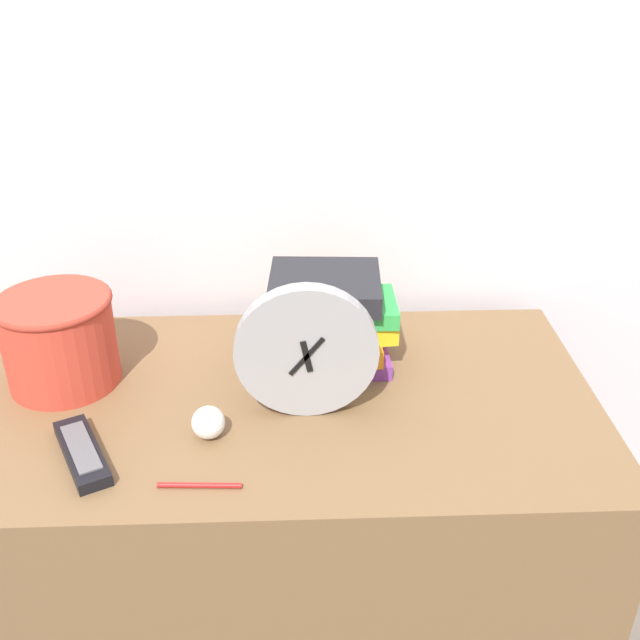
{
  "coord_description": "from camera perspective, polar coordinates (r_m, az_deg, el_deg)",
  "views": [
    {
      "loc": [
        0.1,
        -0.78,
        1.51
      ],
      "look_at": [
        0.14,
        0.34,
        0.89
      ],
      "focal_mm": 42.0,
      "sensor_mm": 36.0,
      "label": 1
    }
  ],
  "objects": [
    {
      "name": "pen",
      "position": [
        1.14,
        -9.16,
        -12.33
      ],
      "size": [
        0.13,
        0.01,
        0.01
      ],
      "color": "#B21E1E",
      "rests_on": "desk"
    },
    {
      "name": "crumpled_paper_ball",
      "position": [
        1.22,
        -8.51,
        -7.73
      ],
      "size": [
        0.05,
        0.05,
        0.05
      ],
      "color": "white",
      "rests_on": "desk"
    },
    {
      "name": "basket",
      "position": [
        1.39,
        -19.28,
        -1.3
      ],
      "size": [
        0.2,
        0.2,
        0.17
      ],
      "color": "#C63D2D",
      "rests_on": "desk"
    },
    {
      "name": "wall_back",
      "position": [
        1.49,
        -6.18,
        16.78
      ],
      "size": [
        6.0,
        0.04,
        2.4
      ],
      "color": "silver",
      "rests_on": "ground_plane"
    },
    {
      "name": "book_stack",
      "position": [
        1.38,
        0.78,
        0.05
      ],
      "size": [
        0.24,
        0.21,
        0.17
      ],
      "color": "#7A3899",
      "rests_on": "desk"
    },
    {
      "name": "desk",
      "position": [
        1.57,
        -5.34,
        -17.35
      ],
      "size": [
        1.24,
        0.61,
        0.76
      ],
      "color": "brown",
      "rests_on": "ground_plane"
    },
    {
      "name": "desk_clock",
      "position": [
        1.21,
        -1.05,
        -2.44
      ],
      "size": [
        0.24,
        0.03,
        0.24
      ],
      "color": "#99999E",
      "rests_on": "desk"
    },
    {
      "name": "tv_remote",
      "position": [
        1.23,
        -17.68,
        -9.59
      ],
      "size": [
        0.12,
        0.18,
        0.02
      ],
      "color": "black",
      "rests_on": "desk"
    }
  ]
}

